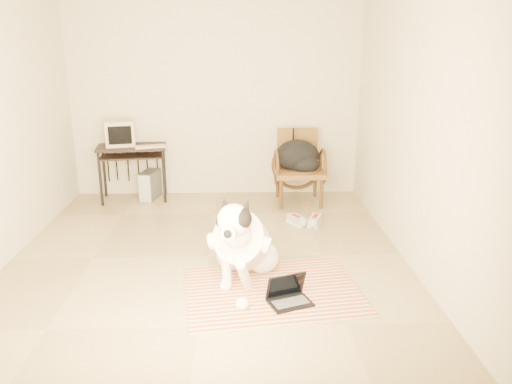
{
  "coord_description": "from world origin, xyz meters",
  "views": [
    {
      "loc": [
        0.34,
        -4.73,
        2.14
      ],
      "look_at": [
        0.48,
        -0.45,
        0.83
      ],
      "focal_mm": 35.0,
      "sensor_mm": 36.0,
      "label": 1
    }
  ],
  "objects_px": {
    "crt_monitor": "(120,133)",
    "pc_tower": "(150,185)",
    "dog": "(243,244)",
    "laptop": "(288,295)",
    "computer_desk": "(132,154)",
    "backpack": "(299,157)",
    "rattan_chair": "(299,167)"
  },
  "relations": [
    {
      "from": "crt_monitor",
      "to": "pc_tower",
      "type": "relative_size",
      "value": 1.02
    },
    {
      "from": "dog",
      "to": "laptop",
      "type": "height_order",
      "value": "dog"
    },
    {
      "from": "computer_desk",
      "to": "crt_monitor",
      "type": "bearing_deg",
      "value": 159.61
    },
    {
      "from": "laptop",
      "to": "pc_tower",
      "type": "distance_m",
      "value": 3.41
    },
    {
      "from": "backpack",
      "to": "laptop",
      "type": "bearing_deg",
      "value": -97.99
    },
    {
      "from": "crt_monitor",
      "to": "backpack",
      "type": "height_order",
      "value": "crt_monitor"
    },
    {
      "from": "crt_monitor",
      "to": "rattan_chair",
      "type": "distance_m",
      "value": 2.47
    },
    {
      "from": "crt_monitor",
      "to": "rattan_chair",
      "type": "relative_size",
      "value": 0.46
    },
    {
      "from": "computer_desk",
      "to": "backpack",
      "type": "distance_m",
      "value": 2.26
    },
    {
      "from": "laptop",
      "to": "crt_monitor",
      "type": "distance_m",
      "value": 3.71
    },
    {
      "from": "laptop",
      "to": "rattan_chair",
      "type": "relative_size",
      "value": 0.42
    },
    {
      "from": "laptop",
      "to": "rattan_chair",
      "type": "bearing_deg",
      "value": 81.97
    },
    {
      "from": "crt_monitor",
      "to": "pc_tower",
      "type": "bearing_deg",
      "value": -1.58
    },
    {
      "from": "dog",
      "to": "pc_tower",
      "type": "height_order",
      "value": "dog"
    },
    {
      "from": "dog",
      "to": "laptop",
      "type": "xyz_separation_m",
      "value": [
        0.38,
        -0.46,
        -0.28
      ]
    },
    {
      "from": "laptop",
      "to": "crt_monitor",
      "type": "xyz_separation_m",
      "value": [
        -2.03,
        2.99,
        0.85
      ]
    },
    {
      "from": "pc_tower",
      "to": "backpack",
      "type": "height_order",
      "value": "backpack"
    },
    {
      "from": "backpack",
      "to": "pc_tower",
      "type": "bearing_deg",
      "value": 171.86
    },
    {
      "from": "crt_monitor",
      "to": "backpack",
      "type": "xyz_separation_m",
      "value": [
        2.4,
        -0.3,
        -0.28
      ]
    },
    {
      "from": "dog",
      "to": "backpack",
      "type": "bearing_deg",
      "value": 71.25
    },
    {
      "from": "computer_desk",
      "to": "backpack",
      "type": "relative_size",
      "value": 1.68
    },
    {
      "from": "rattan_chair",
      "to": "backpack",
      "type": "bearing_deg",
      "value": -98.98
    },
    {
      "from": "laptop",
      "to": "computer_desk",
      "type": "distance_m",
      "value": 3.53
    },
    {
      "from": "dog",
      "to": "crt_monitor",
      "type": "distance_m",
      "value": 3.07
    },
    {
      "from": "dog",
      "to": "crt_monitor",
      "type": "xyz_separation_m",
      "value": [
        -1.65,
        2.53,
        0.57
      ]
    },
    {
      "from": "laptop",
      "to": "computer_desk",
      "type": "relative_size",
      "value": 0.43
    },
    {
      "from": "laptop",
      "to": "rattan_chair",
      "type": "distance_m",
      "value": 2.85
    },
    {
      "from": "computer_desk",
      "to": "laptop",
      "type": "bearing_deg",
      "value": -57.46
    },
    {
      "from": "laptop",
      "to": "backpack",
      "type": "xyz_separation_m",
      "value": [
        0.38,
        2.69,
        0.57
      ]
    },
    {
      "from": "laptop",
      "to": "computer_desk",
      "type": "bearing_deg",
      "value": 122.54
    },
    {
      "from": "laptop",
      "to": "pc_tower",
      "type": "xyz_separation_m",
      "value": [
        -1.66,
        2.98,
        0.12
      ]
    },
    {
      "from": "pc_tower",
      "to": "computer_desk",
      "type": "bearing_deg",
      "value": -167.45
    }
  ]
}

